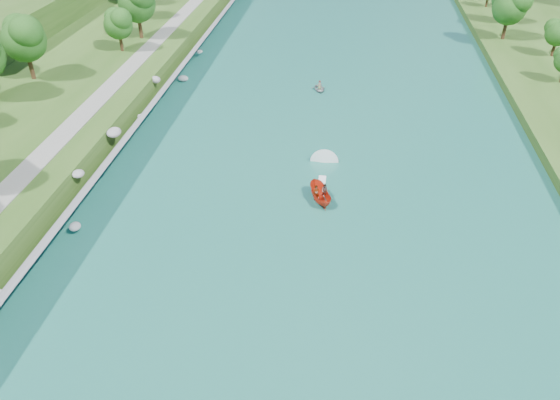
# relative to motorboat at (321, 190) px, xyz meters

# --- Properties ---
(ground) EXTENTS (260.00, 260.00, 0.00)m
(ground) POSITION_rel_motorboat_xyz_m (-0.13, -14.26, -0.92)
(ground) COLOR #2D5119
(ground) RESTS_ON ground
(river_water) EXTENTS (55.00, 240.00, 0.10)m
(river_water) POSITION_rel_motorboat_xyz_m (-0.13, 5.74, -0.87)
(river_water) COLOR #185D55
(river_water) RESTS_ON ground
(riprap_bank) EXTENTS (4.22, 236.00, 4.06)m
(riprap_bank) POSITION_rel_motorboat_xyz_m (-25.98, 4.86, 0.89)
(riprap_bank) COLOR slate
(riprap_bank) RESTS_ON ground
(riverside_path) EXTENTS (3.00, 200.00, 0.10)m
(riverside_path) POSITION_rel_motorboat_xyz_m (-32.63, 5.74, 2.63)
(riverside_path) COLOR gray
(riverside_path) RESTS_ON berm_west
(motorboat) EXTENTS (3.60, 19.33, 2.23)m
(motorboat) POSITION_rel_motorboat_xyz_m (0.00, 0.00, 0.00)
(motorboat) COLOR red
(motorboat) RESTS_ON river_water
(raft) EXTENTS (2.98, 3.65, 1.67)m
(raft) POSITION_rel_motorboat_xyz_m (-2.17, 30.93, -0.43)
(raft) COLOR gray
(raft) RESTS_ON river_water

